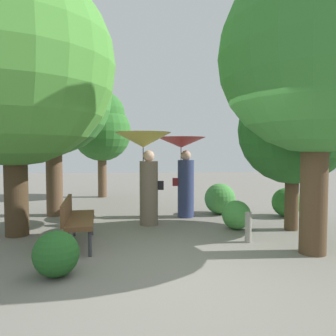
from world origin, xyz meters
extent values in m
plane|color=slate|center=(0.00, 0.00, 0.00)|extent=(40.00, 40.00, 0.00)
cylinder|color=#6B5B4C|center=(-0.47, 2.85, 0.72)|extent=(0.41, 0.41, 1.45)
sphere|color=tan|center=(-0.47, 2.85, 1.57)|extent=(0.26, 0.26, 0.26)
cylinder|color=#333338|center=(-0.60, 2.85, 1.35)|extent=(0.02, 0.02, 0.81)
cone|color=#D8C64C|center=(-0.60, 2.85, 1.93)|extent=(1.27, 1.27, 0.34)
cube|color=black|center=(-0.21, 2.85, 0.90)|extent=(0.14, 0.10, 0.20)
cylinder|color=navy|center=(0.47, 3.63, 0.72)|extent=(0.41, 0.41, 1.45)
sphere|color=tan|center=(0.47, 3.63, 1.56)|extent=(0.26, 0.26, 0.26)
cylinder|color=#333338|center=(0.35, 3.64, 1.35)|extent=(0.02, 0.02, 0.82)
cone|color=#B22D2D|center=(0.35, 3.64, 1.89)|extent=(1.24, 1.24, 0.26)
cube|color=maroon|center=(0.21, 3.64, 0.89)|extent=(0.14, 0.10, 0.20)
cylinder|color=#38383D|center=(-1.44, 0.66, 0.22)|extent=(0.06, 0.06, 0.44)
cylinder|color=#38383D|center=(-1.78, 0.62, 0.22)|extent=(0.06, 0.06, 0.44)
cylinder|color=#38383D|center=(-1.63, 1.99, 0.22)|extent=(0.06, 0.06, 0.44)
cylinder|color=#38383D|center=(-1.96, 1.94, 0.22)|extent=(0.06, 0.06, 0.44)
cube|color=brown|center=(-1.70, 1.30, 0.46)|extent=(0.64, 1.55, 0.08)
cube|color=brown|center=(-1.94, 1.27, 0.66)|extent=(0.26, 1.49, 0.35)
cylinder|color=brown|center=(-2.10, 7.35, 1.56)|extent=(0.31, 0.31, 3.13)
sphere|color=#2D6B28|center=(-2.10, 7.35, 2.35)|extent=(2.08, 2.08, 2.08)
sphere|color=#2D6B28|center=(-2.10, 7.35, 2.97)|extent=(1.67, 1.67, 1.67)
cylinder|color=#4C3823|center=(2.55, 2.14, 1.42)|extent=(0.28, 0.28, 2.84)
sphere|color=#235B23|center=(2.55, 2.14, 2.13)|extent=(2.28, 2.28, 2.28)
sphere|color=#235B23|center=(2.55, 2.14, 2.69)|extent=(1.83, 1.83, 1.83)
cylinder|color=#42301E|center=(-3.11, 2.08, 2.24)|extent=(0.45, 0.45, 4.47)
sphere|color=#4C9338|center=(-3.11, 2.08, 3.36)|extent=(3.95, 3.95, 3.95)
sphere|color=#4C9338|center=(-3.11, 2.08, 4.25)|extent=(3.16, 3.16, 3.16)
cylinder|color=#4C3823|center=(2.19, 0.56, 2.14)|extent=(0.43, 0.43, 4.29)
sphere|color=#387F33|center=(2.19, 0.56, 3.22)|extent=(3.15, 3.15, 3.15)
sphere|color=#387F33|center=(2.19, 0.56, 4.07)|extent=(2.52, 2.52, 2.52)
cylinder|color=brown|center=(-2.90, 4.07, 2.06)|extent=(0.41, 0.41, 4.13)
sphere|color=#387F33|center=(-2.90, 4.07, 3.09)|extent=(3.01, 3.01, 3.01)
sphere|color=#387F33|center=(-2.90, 4.07, 3.92)|extent=(2.40, 2.40, 2.40)
sphere|color=#235B23|center=(-1.76, -0.14, 0.31)|extent=(0.62, 0.62, 0.62)
sphere|color=#428C3D|center=(1.40, 2.27, 0.31)|extent=(0.62, 0.62, 0.62)
sphere|color=#428C3D|center=(1.43, 3.94, 0.41)|extent=(0.82, 0.82, 0.82)
sphere|color=#2D6B28|center=(3.05, 3.49, 0.37)|extent=(0.74, 0.74, 0.74)
cylinder|color=gray|center=(1.33, 1.28, 0.28)|extent=(0.12, 0.12, 0.56)
camera|label=1|loc=(-0.57, -4.54, 1.70)|focal=34.89mm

